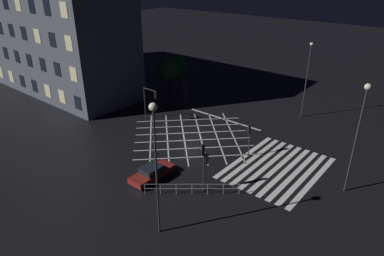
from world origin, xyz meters
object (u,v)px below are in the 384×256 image
object	(u,v)px
traffic_light_ne_main	(185,87)
traffic_light_ne_cross	(187,86)
street_lamp_west	(155,145)
traffic_light_median_south	(249,133)
traffic_light_sw_cross	(203,158)
traffic_light_sw_main	(206,164)
traffic_light_median_north	(151,98)
street_lamp_far	(308,72)
street_tree_near	(178,65)
waiting_car	(152,173)
street_lamp_east	(360,120)
street_tree_far	(169,69)

from	to	relation	value
traffic_light_ne_main	traffic_light_ne_cross	bearing A→B (deg)	166.59
traffic_light_ne_cross	street_lamp_west	distance (m)	26.40
traffic_light_median_south	traffic_light_sw_cross	bearing A→B (deg)	91.57
traffic_light_sw_main	traffic_light_sw_cross	distance (m)	0.70
traffic_light_median_north	traffic_light_ne_cross	world-z (taller)	traffic_light_median_north
street_lamp_west	street_lamp_far	world-z (taller)	street_lamp_west
traffic_light_sw_main	traffic_light_median_south	xyz separation A→B (m)	(7.60, 0.40, -0.10)
street_tree_near	waiting_car	bearing A→B (deg)	-144.26
traffic_light_median_south	street_lamp_west	xyz separation A→B (m)	(-13.85, -0.91, 4.69)
traffic_light_ne_cross	traffic_light_ne_main	xyz separation A→B (m)	(-0.36, 0.09, 0.03)
traffic_light_median_north	traffic_light_median_south	bearing A→B (deg)	0.55
street_lamp_east	street_lamp_west	distance (m)	16.47
street_lamp_far	street_tree_far	xyz separation A→B (m)	(-4.17, 19.40, -2.19)
traffic_light_sw_main	traffic_light_sw_cross	bearing A→B (deg)	138.44
traffic_light_ne_main	street_lamp_west	xyz separation A→B (m)	(-20.70, -15.33, 4.54)
street_tree_near	traffic_light_ne_cross	bearing A→B (deg)	-126.47
street_tree_far	waiting_car	distance (m)	23.74
traffic_light_sw_main	street_lamp_east	xyz separation A→B (m)	(7.65, -9.32, 4.12)
traffic_light_sw_main	street_tree_far	xyz separation A→B (m)	(16.67, 19.74, 1.20)
traffic_light_median_north	traffic_light_sw_cross	world-z (taller)	traffic_light_sw_cross
street_tree_near	traffic_light_sw_main	bearing A→B (deg)	-133.34
traffic_light_sw_cross	traffic_light_ne_cross	bearing A→B (deg)	-45.91
traffic_light_ne_cross	street_tree_far	bearing A→B (deg)	159.56
traffic_light_ne_cross	traffic_light_ne_main	distance (m)	0.37
street_tree_far	traffic_light_ne_main	bearing A→B (deg)	-114.33
traffic_light_median_south	street_lamp_east	bearing A→B (deg)	-179.69
traffic_light_median_north	street_lamp_east	size ratio (longest dim) A/B	0.44
traffic_light_ne_cross	street_lamp_east	world-z (taller)	street_lamp_east
traffic_light_ne_main	traffic_light_median_south	bearing A→B (deg)	64.60
street_lamp_west	street_lamp_far	distance (m)	27.13
street_lamp_east	street_tree_far	world-z (taller)	street_lamp_east
street_lamp_west	street_tree_far	size ratio (longest dim) A/B	1.77
traffic_light_ne_main	traffic_light_sw_main	bearing A→B (deg)	45.74
traffic_light_sw_cross	street_lamp_west	bearing A→B (deg)	96.61
traffic_light_ne_cross	street_lamp_east	size ratio (longest dim) A/B	0.38
traffic_light_sw_cross	street_lamp_far	world-z (taller)	street_lamp_far
street_tree_near	street_tree_far	world-z (taller)	street_tree_far
traffic_light_ne_main	street_lamp_east	world-z (taller)	street_lamp_east
street_lamp_west	traffic_light_median_north	bearing A→B (deg)	47.22
traffic_light_sw_main	traffic_light_sw_cross	xyz separation A→B (m)	(-0.21, 0.19, 0.64)
traffic_light_sw_cross	waiting_car	xyz separation A→B (m)	(-1.41, 4.77, -2.67)
traffic_light_sw_cross	street_lamp_west	distance (m)	7.25
traffic_light_median_north	traffic_light_ne_main	distance (m)	7.01
street_lamp_far	waiting_car	xyz separation A→B (m)	(-22.47, 4.62, -5.43)
street_lamp_east	waiting_car	distance (m)	18.11
street_tree_far	traffic_light_sw_main	bearing A→B (deg)	-130.18
street_lamp_west	street_lamp_far	bearing A→B (deg)	1.79
street_lamp_far	street_tree_near	distance (m)	19.07
traffic_light_ne_main	waiting_car	xyz separation A→B (m)	(-16.08, -9.86, -2.09)
traffic_light_median_south	traffic_light_sw_main	bearing A→B (deg)	93.05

